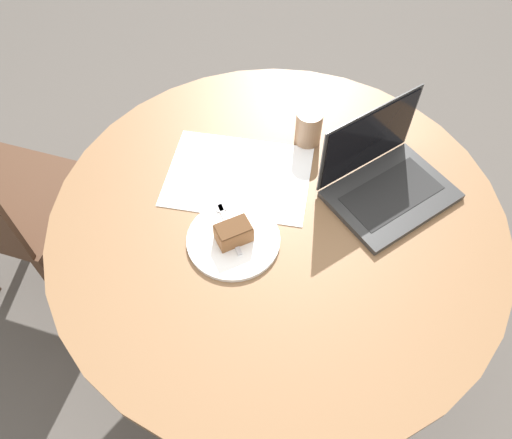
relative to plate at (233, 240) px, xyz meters
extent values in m
plane|color=#4C4742|center=(0.14, 0.03, -0.75)|extent=(12.00, 12.00, 0.00)
cylinder|color=brown|center=(0.14, 0.03, -0.74)|extent=(0.46, 0.46, 0.02)
cylinder|color=brown|center=(0.14, 0.03, -0.38)|extent=(0.11, 0.11, 0.69)
cylinder|color=brown|center=(0.14, 0.03, -0.02)|extent=(1.25, 1.25, 0.03)
cube|color=#472D1E|center=(-0.58, 0.62, -0.28)|extent=(0.59, 0.59, 0.02)
cube|color=#472D1E|center=(-0.61, 0.89, -0.52)|extent=(0.05, 0.05, 0.45)
cube|color=#472D1E|center=(-0.31, 0.65, -0.52)|extent=(0.05, 0.05, 0.45)
cube|color=#472D1E|center=(-0.55, 0.35, -0.52)|extent=(0.05, 0.05, 0.45)
cube|color=white|center=(0.09, 0.20, 0.00)|extent=(0.50, 0.47, 0.00)
cylinder|color=white|center=(0.00, 0.00, 0.00)|extent=(0.25, 0.25, 0.01)
cube|color=brown|center=(0.00, 0.00, 0.03)|extent=(0.09, 0.06, 0.05)
cube|color=#4D311C|center=(0.00, 0.00, 0.06)|extent=(0.09, 0.06, 0.00)
cube|color=silver|center=(0.00, 0.03, 0.01)|extent=(0.02, 0.17, 0.00)
cube|color=silver|center=(0.00, 0.11, 0.01)|extent=(0.03, 0.03, 0.00)
cylinder|color=#997556|center=(0.34, 0.25, 0.05)|extent=(0.08, 0.08, 0.11)
cube|color=#2D2D2D|center=(0.46, -0.03, 0.00)|extent=(0.37, 0.30, 0.02)
cube|color=black|center=(0.46, -0.03, 0.01)|extent=(0.29, 0.19, 0.00)
cube|color=#2D2D2D|center=(0.43, 0.09, 0.12)|extent=(0.33, 0.07, 0.22)
cube|color=black|center=(0.43, 0.09, 0.12)|extent=(0.31, 0.07, 0.20)
camera|label=1|loc=(-0.22, -0.68, 1.10)|focal=35.00mm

